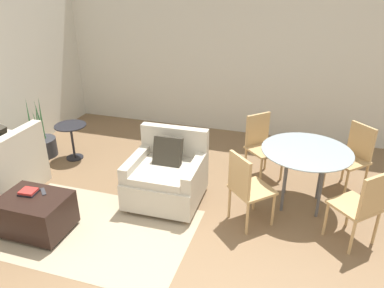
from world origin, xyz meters
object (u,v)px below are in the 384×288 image
(dining_chair_near_right, at_px, (363,204))
(dining_chair_far_right, at_px, (354,154))
(potted_plant, at_px, (42,144))
(dining_chair_far_left, at_px, (261,142))
(ottoman, at_px, (36,213))
(book_stack, at_px, (29,192))
(armchair, at_px, (167,176))
(dining_chair_near_left, at_px, (246,185))
(side_table, at_px, (72,135))
(tv_remote_primary, at_px, (43,191))
(dining_table, at_px, (306,157))

(dining_chair_near_right, height_order, dining_chair_far_right, same)
(potted_plant, bearing_deg, dining_chair_far_left, 6.82)
(ottoman, distance_m, book_stack, 0.25)
(armchair, distance_m, dining_chair_near_left, 1.06)
(side_table, bearing_deg, tv_remote_primary, -66.41)
(tv_remote_primary, bearing_deg, dining_chair_far_left, 41.44)
(dining_chair_near_right, bearing_deg, dining_chair_far_right, 90.00)
(ottoman, relative_size, dining_table, 0.68)
(dining_chair_near_left, bearing_deg, tv_remote_primary, -162.03)
(dining_table, xyz_separation_m, dining_chair_far_left, (-0.60, 0.60, -0.15))
(dining_table, bearing_deg, dining_chair_near_right, -45.00)
(ottoman, height_order, dining_table, dining_table)
(ottoman, height_order, dining_chair_far_left, dining_chair_far_left)
(dining_table, relative_size, dining_chair_near_left, 1.18)
(ottoman, relative_size, tv_remote_primary, 5.09)
(potted_plant, bearing_deg, armchair, -14.31)
(book_stack, height_order, potted_plant, potted_plant)
(dining_chair_far_left, bearing_deg, dining_chair_far_right, -0.00)
(dining_chair_near_left, relative_size, dining_chair_far_right, 1.00)
(dining_table, height_order, dining_chair_far_right, dining_chair_far_right)
(dining_chair_far_right, bearing_deg, ottoman, -149.06)
(book_stack, xyz_separation_m, tv_remote_primary, (0.13, 0.07, -0.02))
(side_table, relative_size, dining_chair_far_left, 0.62)
(dining_chair_near_left, bearing_deg, armchair, 168.75)
(tv_remote_primary, height_order, potted_plant, potted_plant)
(dining_chair_near_left, relative_size, dining_chair_far_left, 1.00)
(dining_chair_near_right, bearing_deg, side_table, 167.97)
(armchair, distance_m, tv_remote_primary, 1.45)
(ottoman, xyz_separation_m, book_stack, (-0.09, 0.06, 0.23))
(tv_remote_primary, distance_m, dining_chair_far_left, 2.88)
(armchair, xyz_separation_m, book_stack, (-1.26, -0.98, 0.12))
(book_stack, height_order, dining_chair_near_left, dining_chair_near_left)
(side_table, xyz_separation_m, dining_chair_near_left, (2.84, -0.86, 0.12))
(side_table, height_order, dining_chair_near_right, dining_chair_near_right)
(book_stack, xyz_separation_m, dining_chair_far_right, (3.49, 1.98, 0.05))
(armchair, relative_size, dining_table, 0.85)
(dining_table, distance_m, dining_chair_near_right, 0.87)
(tv_remote_primary, height_order, dining_chair_far_left, dining_chair_far_left)
(dining_chair_near_right, height_order, dining_chair_far_left, same)
(potted_plant, relative_size, dining_chair_far_right, 1.07)
(dining_chair_near_left, xyz_separation_m, dining_chair_far_left, (0.00, 1.20, 0.00))
(armchair, relative_size, dining_chair_far_right, 1.00)
(dining_chair_far_left, bearing_deg, dining_table, -45.00)
(dining_table, relative_size, dining_chair_far_right, 1.18)
(dining_chair_near_right, relative_size, dining_chair_far_left, 1.00)
(book_stack, relative_size, tv_remote_primary, 1.42)
(ottoman, bearing_deg, side_table, 110.80)
(dining_chair_far_left, distance_m, dining_chair_far_right, 1.20)
(side_table, bearing_deg, book_stack, -71.45)
(book_stack, height_order, side_table, side_table)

